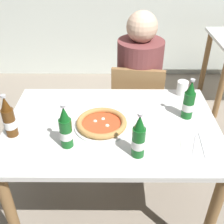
{
  "coord_description": "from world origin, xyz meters",
  "views": [
    {
      "loc": [
        0.01,
        -1.26,
        1.69
      ],
      "look_at": [
        0.0,
        0.05,
        0.8
      ],
      "focal_mm": 44.64,
      "sensor_mm": 36.0,
      "label": 1
    }
  ],
  "objects": [
    {
      "name": "beer_bottle_right",
      "position": [
        -0.53,
        -0.09,
        0.85
      ],
      "size": [
        0.07,
        0.07,
        0.25
      ],
      "color": "#512D0F",
      "rests_on": "dining_table_main"
    },
    {
      "name": "chair_behind_table",
      "position": [
        0.2,
        0.61,
        0.48
      ],
      "size": [
        0.45,
        0.45,
        0.85
      ],
      "rotation": [
        0.0,
        0.0,
        3.02
      ],
      "color": "olive",
      "rests_on": "ground_plane"
    },
    {
      "name": "diner_seated",
      "position": [
        0.21,
        0.66,
        0.58
      ],
      "size": [
        0.34,
        0.34,
        1.21
      ],
      "color": "#2D3342",
      "rests_on": "ground_plane"
    },
    {
      "name": "napkin_with_cutlery",
      "position": [
        0.45,
        -0.18,
        0.75
      ],
      "size": [
        0.22,
        0.22,
        0.01
      ],
      "color": "white",
      "rests_on": "dining_table_main"
    },
    {
      "name": "beer_bottle_left",
      "position": [
        0.13,
        -0.25,
        0.85
      ],
      "size": [
        0.07,
        0.07,
        0.25
      ],
      "color": "#14591E",
      "rests_on": "dining_table_main"
    },
    {
      "name": "paper_cup",
      "position": [
        0.46,
        0.34,
        0.8
      ],
      "size": [
        0.07,
        0.07,
        0.09
      ],
      "primitive_type": "cylinder",
      "color": "white",
      "rests_on": "dining_table_main"
    },
    {
      "name": "beer_bottle_center",
      "position": [
        0.44,
        0.08,
        0.85
      ],
      "size": [
        0.07,
        0.07,
        0.25
      ],
      "color": "#14591E",
      "rests_on": "dining_table_main"
    },
    {
      "name": "ground_plane",
      "position": [
        0.0,
        0.0,
        0.0
      ],
      "size": [
        8.0,
        8.0,
        0.0
      ],
      "primitive_type": "plane",
      "color": "gray"
    },
    {
      "name": "dining_table_main",
      "position": [
        0.0,
        0.0,
        0.64
      ],
      "size": [
        1.2,
        0.8,
        0.75
      ],
      "color": "silver",
      "rests_on": "ground_plane"
    },
    {
      "name": "pizza_margherita_near",
      "position": [
        -0.06,
        -0.02,
        0.77
      ],
      "size": [
        0.3,
        0.3,
        0.04
      ],
      "color": "white",
      "rests_on": "dining_table_main"
    },
    {
      "name": "beer_bottle_extra",
      "position": [
        -0.23,
        -0.18,
        0.85
      ],
      "size": [
        0.07,
        0.07,
        0.25
      ],
      "color": "#14591E",
      "rests_on": "dining_table_main"
    }
  ]
}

